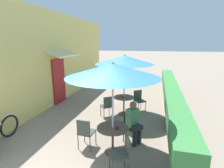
% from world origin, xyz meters
% --- Properties ---
extents(cafe_facade_wall, '(0.98, 11.11, 4.20)m').
position_xyz_m(cafe_facade_wall, '(-2.54, 5.42, 2.09)').
color(cafe_facade_wall, '#E0CC6B').
rests_on(cafe_facade_wall, ground_plane).
extents(planter_hedge, '(0.60, 10.11, 1.01)m').
position_xyz_m(planter_hedge, '(2.75, 5.46, 0.54)').
color(planter_hedge, gray).
rests_on(planter_hedge, ground_plane).
extents(patio_table_near, '(0.82, 0.82, 0.72)m').
position_xyz_m(patio_table_near, '(1.08, 1.75, 0.54)').
color(patio_table_near, brown).
rests_on(patio_table_near, ground_plane).
extents(patio_umbrella_near, '(2.25, 2.25, 2.41)m').
position_xyz_m(patio_umbrella_near, '(1.08, 1.75, 2.20)').
color(patio_umbrella_near, '#B7B7BC').
rests_on(patio_umbrella_near, ground_plane).
extents(cafe_chair_near_left, '(0.53, 0.53, 0.87)m').
position_xyz_m(cafe_chair_near_left, '(1.47, 1.10, 0.52)').
color(cafe_chair_near_left, '#384238').
rests_on(cafe_chair_near_left, ground_plane).
extents(cafe_chair_near_right, '(0.56, 0.56, 0.87)m').
position_xyz_m(cafe_chair_near_right, '(1.45, 2.41, 0.52)').
color(cafe_chair_near_right, '#384238').
rests_on(cafe_chair_near_right, ground_plane).
extents(seated_patron_near_right, '(0.51, 0.49, 1.25)m').
position_xyz_m(seated_patron_near_right, '(1.54, 2.34, 0.69)').
color(seated_patron_near_right, '#23232D').
rests_on(seated_patron_near_right, ground_plane).
extents(cafe_chair_near_back, '(0.43, 0.43, 0.87)m').
position_xyz_m(cafe_chair_near_back, '(0.33, 1.74, 0.52)').
color(cafe_chair_near_back, '#384238').
rests_on(cafe_chair_near_back, ground_plane).
extents(coffee_cup_near, '(0.07, 0.07, 0.09)m').
position_xyz_m(coffee_cup_near, '(1.21, 1.66, 0.77)').
color(coffee_cup_near, '#232328').
rests_on(coffee_cup_near, patio_table_near).
extents(patio_table_mid, '(0.82, 0.82, 0.72)m').
position_xyz_m(patio_table_mid, '(0.88, 4.35, 0.54)').
color(patio_table_mid, brown).
rests_on(patio_table_mid, ground_plane).
extents(patio_umbrella_mid, '(2.25, 2.25, 2.41)m').
position_xyz_m(patio_umbrella_mid, '(0.88, 4.35, 2.20)').
color(patio_umbrella_mid, '#B7B7BC').
rests_on(patio_umbrella_mid, ground_plane).
extents(cafe_chair_mid_left, '(0.56, 0.56, 0.87)m').
position_xyz_m(cafe_chair_mid_left, '(0.34, 3.83, 0.52)').
color(cafe_chair_mid_left, '#384238').
rests_on(cafe_chair_mid_left, ground_plane).
extents(cafe_chair_mid_right, '(0.56, 0.56, 0.87)m').
position_xyz_m(cafe_chair_mid_right, '(1.42, 4.87, 0.52)').
color(cafe_chair_mid_right, '#384238').
rests_on(cafe_chair_mid_right, ground_plane).
extents(coffee_cup_mid, '(0.07, 0.07, 0.09)m').
position_xyz_m(coffee_cup_mid, '(0.81, 4.37, 0.77)').
color(coffee_cup_mid, '#B73D3D').
rests_on(coffee_cup_mid, patio_table_mid).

